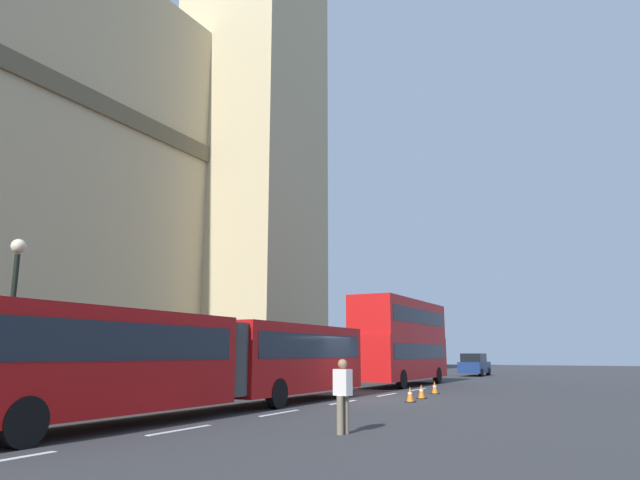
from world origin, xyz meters
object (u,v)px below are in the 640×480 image
double_decker_bus (401,338)px  traffic_cone_west (410,395)px  sedan_lead (475,365)px  pedestrian_near_cones (343,393)px  articulated_bus (212,356)px  traffic_cone_east (435,388)px  traffic_cone_middle (421,392)px  street_lamp (12,312)px

double_decker_bus → traffic_cone_west: bearing=-159.0°
sedan_lead → pedestrian_near_cones: 37.84m
articulated_bus → traffic_cone_east: size_ratio=30.83×
traffic_cone_middle → traffic_cone_east: same height
traffic_cone_middle → pedestrian_near_cones: pedestrian_near_cones is taller
traffic_cone_middle → traffic_cone_east: 3.15m
double_decker_bus → street_lamp: size_ratio=1.94×
sedan_lead → double_decker_bus: bearing=179.1°
traffic_cone_east → traffic_cone_middle: bearing=-173.3°
sedan_lead → traffic_cone_middle: 26.57m
articulated_bus → traffic_cone_middle: articulated_bus is taller
traffic_cone_east → pedestrian_near_cones: (-14.29, -2.08, 0.63)m
pedestrian_near_cones → double_decker_bus: bearing=15.9°
traffic_cone_middle → street_lamp: (-12.57, 8.57, 2.77)m
traffic_cone_middle → double_decker_bus: bearing=24.0°
traffic_cone_middle → traffic_cone_west: bearing=-175.1°
articulated_bus → sedan_lead: bearing=-0.5°
traffic_cone_west → traffic_cone_east: same height
articulated_bus → double_decker_bus: 17.83m
articulated_bus → traffic_cone_middle: bearing=-25.1°
traffic_cone_west → double_decker_bus: bearing=21.0°
traffic_cone_west → traffic_cone_middle: same height
traffic_cone_middle → sedan_lead: bearing=8.2°
traffic_cone_east → street_lamp: bearing=152.4°
articulated_bus → double_decker_bus: (17.80, 0.00, 0.96)m
pedestrian_near_cones → sedan_lead: bearing=8.4°
articulated_bus → pedestrian_near_cones: (-2.47, -5.78, -0.83)m
traffic_cone_east → street_lamp: street_lamp is taller
traffic_cone_middle → articulated_bus: bearing=154.9°
traffic_cone_east → articulated_bus: bearing=162.6°
traffic_cone_middle → pedestrian_near_cones: size_ratio=0.34×
traffic_cone_west → pedestrian_near_cones: pedestrian_near_cones is taller
street_lamp → double_decker_bus: bearing=-11.7°
sedan_lead → traffic_cone_middle: sedan_lead is taller
articulated_bus → street_lamp: 6.09m
pedestrian_near_cones → traffic_cone_east: bearing=8.3°
street_lamp → pedestrian_near_cones: bearing=-82.1°
articulated_bus → pedestrian_near_cones: 6.34m
pedestrian_near_cones → street_lamp: bearing=97.9°
sedan_lead → pedestrian_near_cones: (-37.44, -5.50, -0.00)m
traffic_cone_east → sedan_lead: bearing=8.4°
street_lamp → articulated_bus: bearing=-49.2°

